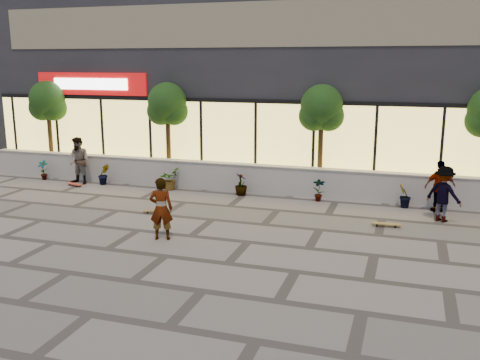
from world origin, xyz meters
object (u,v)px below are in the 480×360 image
(skater_center, at_px, (161,209))
(skateboard_left, at_px, (75,184))
(skateboard_center, at_px, (155,211))
(skateboard_right_near, at_px, (386,224))
(skater_left, at_px, (79,161))
(tree_west, at_px, (48,103))
(skater_right_far, at_px, (444,194))
(skater_right_near, at_px, (440,186))
(tree_mideast, at_px, (322,111))
(tree_midwest, at_px, (167,106))

(skater_center, height_order, skateboard_left, skater_center)
(skateboard_center, xyz_separation_m, skateboard_right_near, (7.06, 0.73, 0.01))
(skater_left, bearing_deg, skateboard_center, -23.63)
(tree_west, relative_size, skater_right_far, 2.34)
(skateboard_right_near, bearing_deg, skateboard_left, 167.92)
(skater_right_near, bearing_deg, skateboard_left, -17.02)
(tree_mideast, distance_m, skater_center, 7.57)
(skater_right_far, bearing_deg, skateboard_center, 41.38)
(tree_mideast, bearing_deg, skater_center, -115.63)
(skater_center, bearing_deg, skater_right_near, -161.47)
(skater_left, distance_m, skateboard_right_near, 11.97)
(skateboard_left, bearing_deg, skateboard_center, -8.70)
(tree_midwest, distance_m, tree_mideast, 6.00)
(skater_left, relative_size, skater_right_far, 1.09)
(skater_right_far, xyz_separation_m, skateboard_right_near, (-1.56, -1.10, -0.75))
(skater_left, xyz_separation_m, skateboard_center, (4.68, -2.87, -0.84))
(skateboard_right_near, bearing_deg, tree_midwest, 153.68)
(tree_midwest, relative_size, tree_mideast, 1.00)
(tree_midwest, distance_m, skateboard_left, 4.66)
(skater_center, xyz_separation_m, skateboard_right_near, (5.70, 3.00, -0.77))
(skater_left, bearing_deg, skater_center, -32.49)
(tree_west, bearing_deg, skater_right_far, -8.90)
(skater_left, height_order, skater_right_near, skater_left)
(skater_left, relative_size, skateboard_right_near, 2.15)
(tree_west, height_order, skater_right_far, tree_west)
(skateboard_center, relative_size, skateboard_right_near, 0.84)
(skater_right_near, bearing_deg, skater_right_far, 74.59)
(skater_left, xyz_separation_m, skateboard_right_near, (11.75, -2.15, -0.83))
(skater_right_near, bearing_deg, tree_mideast, -38.01)
(skateboard_left, bearing_deg, skater_right_far, 16.34)
(skater_left, distance_m, skateboard_left, 0.95)
(tree_mideast, relative_size, skater_center, 2.30)
(skater_center, bearing_deg, tree_mideast, -132.67)
(skater_right_near, bearing_deg, tree_west, -24.10)
(tree_west, relative_size, skateboard_right_near, 4.60)
(tree_mideast, relative_size, skateboard_center, 5.46)
(skateboard_center, distance_m, skateboard_left, 5.24)
(skater_center, relative_size, skater_left, 0.93)
(skateboard_center, bearing_deg, skater_right_far, -14.86)
(skater_right_far, relative_size, skateboard_left, 2.11)
(skater_right_near, distance_m, skateboard_right_near, 2.72)
(tree_west, height_order, skater_center, tree_west)
(tree_mideast, bearing_deg, skater_left, -171.33)
(tree_midwest, relative_size, skater_right_far, 2.34)
(skateboard_center, bearing_deg, tree_west, 121.73)
(skateboard_right_near, bearing_deg, tree_mideast, 122.01)
(skater_right_far, bearing_deg, tree_midwest, 15.82)
(tree_mideast, relative_size, skateboard_right_near, 4.60)
(tree_west, xyz_separation_m, tree_midwest, (5.50, 0.00, 0.00))
(tree_midwest, height_order, tree_mideast, same)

